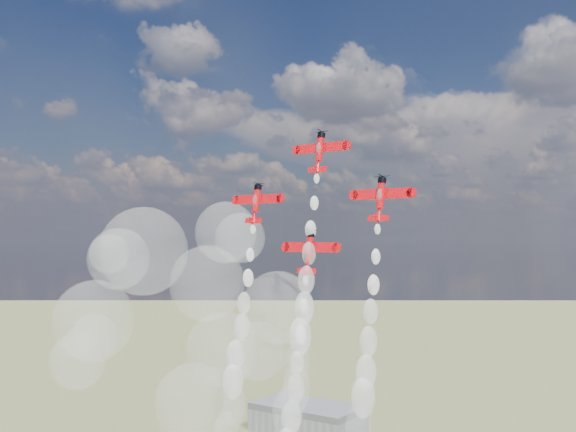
% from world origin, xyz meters
% --- Properties ---
extents(hangar, '(50.00, 28.00, 13.00)m').
position_xyz_m(hangar, '(-120.00, 180.00, 6.50)').
color(hangar, gray).
rests_on(hangar, ground).
extents(plane_lead, '(11.24, 3.84, 7.95)m').
position_xyz_m(plane_lead, '(-11.64, 19.05, 107.23)').
color(plane_lead, red).
rests_on(plane_lead, ground).
extents(plane_left, '(11.24, 3.84, 7.95)m').
position_xyz_m(plane_left, '(-25.28, 17.20, 97.86)').
color(plane_left, red).
rests_on(plane_left, ground).
extents(plane_right, '(11.24, 3.84, 7.95)m').
position_xyz_m(plane_right, '(2.00, 17.20, 97.86)').
color(plane_right, red).
rests_on(plane_right, ground).
extents(plane_slot, '(11.24, 3.84, 7.95)m').
position_xyz_m(plane_slot, '(-11.64, 15.36, 88.49)').
color(plane_slot, red).
rests_on(plane_slot, ground).
extents(smoke_trail_lead, '(5.99, 11.93, 44.83)m').
position_xyz_m(smoke_trail_lead, '(-11.58, 11.22, 68.67)').
color(smoke_trail_lead, white).
rests_on(smoke_trail_lead, plane_lead).
extents(smoke_trail_left, '(5.98, 11.08, 45.69)m').
position_xyz_m(smoke_trail_left, '(-25.24, 9.76, 58.87)').
color(smoke_trail_left, white).
rests_on(smoke_trail_left, plane_left).
extents(drifted_smoke_cloud, '(65.03, 38.18, 51.87)m').
position_xyz_m(drifted_smoke_cloud, '(-56.29, 23.50, 75.52)').
color(drifted_smoke_cloud, white).
rests_on(drifted_smoke_cloud, ground).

